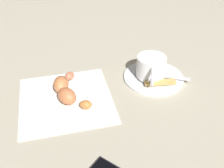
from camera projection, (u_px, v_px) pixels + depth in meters
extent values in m
plane|color=#ABA38E|center=(111.00, 93.00, 0.59)|extent=(1.80, 1.80, 0.00)
cylinder|color=white|center=(154.00, 76.00, 0.64)|extent=(0.14, 0.14, 0.01)
cylinder|color=white|center=(151.00, 66.00, 0.62)|extent=(0.07, 0.07, 0.05)
cylinder|color=black|center=(151.00, 67.00, 0.62)|extent=(0.06, 0.06, 0.00)
torus|color=white|center=(152.00, 76.00, 0.58)|extent=(0.03, 0.04, 0.04)
cube|color=silver|center=(169.00, 76.00, 0.62)|extent=(0.08, 0.07, 0.00)
ellipsoid|color=silver|center=(142.00, 72.00, 0.64)|extent=(0.03, 0.03, 0.01)
cube|color=tan|center=(160.00, 82.00, 0.60)|extent=(0.07, 0.04, 0.01)
cube|color=white|center=(66.00, 99.00, 0.57)|extent=(0.23, 0.23, 0.00)
ellipsoid|color=#C56849|center=(69.00, 76.00, 0.62)|extent=(0.03, 0.03, 0.02)
ellipsoid|color=#C77546|center=(61.00, 84.00, 0.59)|extent=(0.05, 0.05, 0.03)
ellipsoid|color=#C46D42|center=(67.00, 96.00, 0.55)|extent=(0.05, 0.05, 0.03)
ellipsoid|color=#BA7036|center=(86.00, 105.00, 0.54)|extent=(0.03, 0.03, 0.02)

